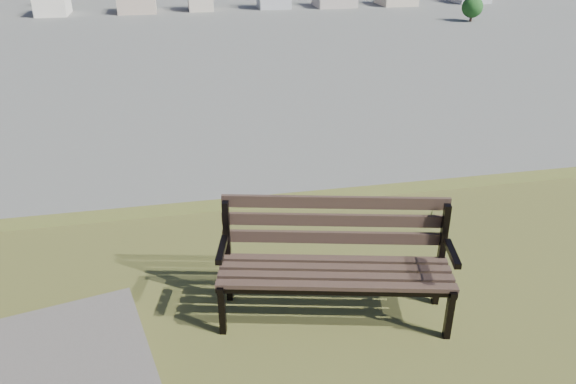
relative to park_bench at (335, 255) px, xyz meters
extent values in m
cube|color=#3F2F24|center=(-0.07, -0.31, -0.10)|extent=(1.97, 0.56, 0.04)
cube|color=#3F2F24|center=(-0.04, -0.18, -0.10)|extent=(1.97, 0.56, 0.04)
cube|color=#3F2F24|center=(-0.01, -0.05, -0.10)|extent=(1.97, 0.56, 0.04)
cube|color=#3F2F24|center=(0.02, 0.08, -0.10)|extent=(1.97, 0.56, 0.04)
cube|color=#3F2F24|center=(0.04, 0.17, 0.08)|extent=(1.95, 0.50, 0.11)
cube|color=#3F2F24|center=(0.05, 0.20, 0.24)|extent=(1.95, 0.50, 0.11)
cube|color=#3F2F24|center=(0.05, 0.22, 0.40)|extent=(1.95, 0.50, 0.11)
cube|color=black|center=(-1.01, -0.11, -0.35)|extent=(0.07, 0.08, 0.49)
cube|color=black|center=(-0.90, 0.36, -0.08)|extent=(0.07, 0.08, 1.02)
cube|color=black|center=(-0.96, 0.11, -0.13)|extent=(0.18, 0.55, 0.06)
cube|color=black|center=(-0.97, 0.06, 0.14)|extent=(0.15, 0.40, 0.05)
cube|color=black|center=(0.85, -0.55, -0.35)|extent=(0.07, 0.08, 0.49)
cube|color=black|center=(0.96, -0.08, -0.08)|extent=(0.07, 0.08, 1.02)
cube|color=black|center=(0.90, -0.33, -0.13)|extent=(0.18, 0.55, 0.06)
cube|color=black|center=(0.89, -0.39, 0.14)|extent=(0.15, 0.40, 0.05)
cube|color=black|center=(-0.08, -0.32, -0.15)|extent=(1.95, 0.51, 0.04)
cube|color=black|center=(0.02, 0.09, -0.15)|extent=(1.95, 0.51, 0.04)
cone|color=brown|center=(1.57, 1.34, -0.50)|extent=(0.08, 0.08, 0.18)
cube|color=#AD9F95|center=(-36.83, 198.14, -22.09)|extent=(11.00, 11.00, 7.00)
cube|color=#C0B098|center=(-12.83, 198.14, -22.09)|extent=(11.00, 11.00, 7.00)
cylinder|color=#35231A|center=(89.17, 158.14, -24.54)|extent=(0.80, 0.80, 2.10)
sphere|color=#183913|center=(89.17, 158.14, -21.39)|extent=(6.30, 6.30, 6.30)
cylinder|color=#35231A|center=(-40.83, 218.14, -24.24)|extent=(0.80, 0.80, 2.70)
camera|label=1|loc=(-1.23, -3.96, 2.62)|focal=35.00mm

